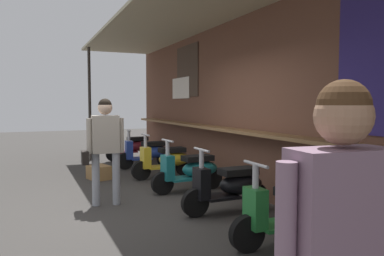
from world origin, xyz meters
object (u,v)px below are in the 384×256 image
Objects in this scene: scooter_blue at (148,152)px; shopper_browsing at (340,243)px; scooter_yellow at (167,160)px; merchandise_crate at (99,172)px; scooter_green at (292,211)px; scooter_maroon at (134,146)px; scooter_teal at (192,170)px; shopper_with_handbag at (105,140)px; scooter_black at (231,186)px.

shopper_browsing is (7.79, -1.59, 0.66)m from scooter_blue.
scooter_yellow is 3.00× the size of merchandise_crate.
scooter_green is at bearing 94.54° from scooter_blue.
scooter_blue is at bearing -92.27° from scooter_yellow.
scooter_maroon is at bearing -92.28° from scooter_yellow.
scooter_teal is at bearing 87.18° from scooter_maroon.
shopper_with_handbag is 2.28m from merchandise_crate.
scooter_maroon is 0.83× the size of shopper_browsing.
shopper_with_handbag is at bearing 6.93° from scooter_teal.
shopper_with_handbag is (-1.13, -1.62, 0.63)m from scooter_black.
shopper_browsing is at bearing -1.83° from merchandise_crate.
shopper_browsing reaches higher than scooter_black.
scooter_yellow is 1.33m from scooter_teal.
scooter_blue reaches higher than merchandise_crate.
scooter_yellow is (2.78, 0.00, 0.00)m from scooter_maroon.
scooter_green is 3.00× the size of merchandise_crate.
scooter_black is at bearing 86.24° from scooter_teal.
scooter_maroon is 6.94m from scooter_green.
scooter_maroon is 5.55m from scooter_black.
shopper_browsing is at bearing 73.85° from scooter_yellow.
scooter_yellow is at bearing -88.42° from scooter_green.
scooter_green is at bearing 150.49° from shopper_browsing.
scooter_teal is at bearing 87.72° from scooter_yellow.
scooter_teal is at bearing 37.58° from merchandise_crate.
shopper_browsing is at bearing 77.39° from scooter_maroon.
scooter_teal is 2.83m from scooter_green.
scooter_blue is at bearing 87.18° from scooter_maroon.
merchandise_crate is at bearing -67.54° from scooter_black.
scooter_blue is 1.35m from scooter_yellow.
scooter_maroon is 4.11m from scooter_teal.
scooter_teal is at bearing 168.12° from shopper_browsing.
scooter_maroon is 1.00× the size of scooter_yellow.
shopper_with_handbag is 0.99× the size of shopper_browsing.
scooter_teal is 1.00× the size of scooter_green.
scooter_teal is 1.44m from scooter_black.
scooter_maroon is at bearing 149.56° from merchandise_crate.
shopper_browsing reaches higher than scooter_blue.
scooter_maroon is 1.00× the size of scooter_green.
scooter_black is at bearing -88.42° from scooter_green.
shopper_browsing reaches higher than scooter_maroon.
scooter_teal is at bearing -88.42° from scooter_green.
scooter_maroon reaches higher than merchandise_crate.
shopper_with_handbag reaches higher than scooter_green.
scooter_maroon is 1.00× the size of scooter_blue.
scooter_teal is 3.00× the size of merchandise_crate.
shopper_browsing reaches higher than scooter_yellow.
scooter_teal is at bearing 103.83° from shopper_with_handbag.
shopper_browsing is (6.44, -1.59, 0.66)m from scooter_yellow.
shopper_with_handbag is at bearing 67.00° from scooter_maroon.
merchandise_crate is (-4.61, -1.37, -0.24)m from scooter_green.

